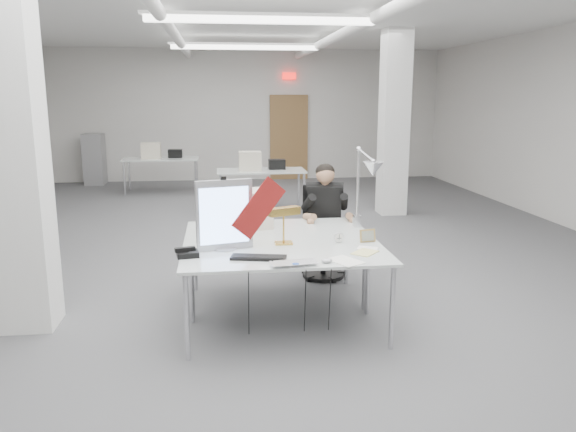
{
  "coord_description": "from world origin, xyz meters",
  "views": [
    {
      "loc": [
        -0.55,
        -7.13,
        2.09
      ],
      "look_at": [
        0.08,
        -2.0,
        0.97
      ],
      "focal_mm": 35.0,
      "sensor_mm": 36.0,
      "label": 1
    }
  ],
  "objects_px": {
    "desk_main": "(286,254)",
    "beige_monitor": "(249,209)",
    "desk_phone": "(188,254)",
    "architect_lamp": "(364,184)",
    "laptop": "(296,266)",
    "monitor": "(224,215)",
    "bankers_lamp": "(284,227)",
    "seated_person": "(325,203)",
    "office_chair": "(324,230)"
  },
  "relations": [
    {
      "from": "monitor",
      "to": "laptop",
      "type": "bearing_deg",
      "value": -61.6
    },
    {
      "from": "office_chair",
      "to": "architect_lamp",
      "type": "distance_m",
      "value": 1.14
    },
    {
      "from": "desk_main",
      "to": "office_chair",
      "type": "height_order",
      "value": "office_chair"
    },
    {
      "from": "office_chair",
      "to": "desk_phone",
      "type": "xyz_separation_m",
      "value": [
        -1.46,
        -1.56,
        0.21
      ]
    },
    {
      "from": "seated_person",
      "to": "monitor",
      "type": "bearing_deg",
      "value": -118.42
    },
    {
      "from": "desk_main",
      "to": "monitor",
      "type": "distance_m",
      "value": 0.64
    },
    {
      "from": "desk_main",
      "to": "desk_phone",
      "type": "xyz_separation_m",
      "value": [
        -0.84,
        -0.0,
        0.03
      ]
    },
    {
      "from": "laptop",
      "to": "beige_monitor",
      "type": "distance_m",
      "value": 1.48
    },
    {
      "from": "seated_person",
      "to": "bankers_lamp",
      "type": "height_order",
      "value": "seated_person"
    },
    {
      "from": "seated_person",
      "to": "beige_monitor",
      "type": "height_order",
      "value": "seated_person"
    },
    {
      "from": "desk_phone",
      "to": "monitor",
      "type": "bearing_deg",
      "value": 21.66
    },
    {
      "from": "desk_phone",
      "to": "architect_lamp",
      "type": "distance_m",
      "value": 1.87
    },
    {
      "from": "bankers_lamp",
      "to": "desk_phone",
      "type": "xyz_separation_m",
      "value": [
        -0.85,
        -0.3,
        -0.14
      ]
    },
    {
      "from": "bankers_lamp",
      "to": "beige_monitor",
      "type": "xyz_separation_m",
      "value": [
        -0.27,
        0.72,
        0.03
      ]
    },
    {
      "from": "bankers_lamp",
      "to": "desk_phone",
      "type": "distance_m",
      "value": 0.91
    },
    {
      "from": "desk_phone",
      "to": "office_chair",
      "type": "bearing_deg",
      "value": 37.52
    },
    {
      "from": "office_chair",
      "to": "monitor",
      "type": "height_order",
      "value": "monitor"
    },
    {
      "from": "desk_main",
      "to": "desk_phone",
      "type": "bearing_deg",
      "value": -179.79
    },
    {
      "from": "laptop",
      "to": "bankers_lamp",
      "type": "xyz_separation_m",
      "value": [
        -0.01,
        0.72,
        0.15
      ]
    },
    {
      "from": "office_chair",
      "to": "beige_monitor",
      "type": "height_order",
      "value": "beige_monitor"
    },
    {
      "from": "monitor",
      "to": "architect_lamp",
      "type": "height_order",
      "value": "architect_lamp"
    },
    {
      "from": "laptop",
      "to": "bankers_lamp",
      "type": "distance_m",
      "value": 0.74
    },
    {
      "from": "seated_person",
      "to": "desk_main",
      "type": "bearing_deg",
      "value": -99.96
    },
    {
      "from": "office_chair",
      "to": "monitor",
      "type": "xyz_separation_m",
      "value": [
        -1.14,
        -1.37,
        0.5
      ]
    },
    {
      "from": "desk_main",
      "to": "office_chair",
      "type": "distance_m",
      "value": 1.68
    },
    {
      "from": "office_chair",
      "to": "seated_person",
      "type": "xyz_separation_m",
      "value": [
        0.0,
        -0.05,
        0.34
      ]
    },
    {
      "from": "laptop",
      "to": "architect_lamp",
      "type": "xyz_separation_m",
      "value": [
        0.82,
        1.08,
        0.47
      ]
    },
    {
      "from": "desk_phone",
      "to": "beige_monitor",
      "type": "distance_m",
      "value": 1.19
    },
    {
      "from": "bankers_lamp",
      "to": "architect_lamp",
      "type": "xyz_separation_m",
      "value": [
        0.84,
        0.36,
        0.32
      ]
    },
    {
      "from": "beige_monitor",
      "to": "desk_main",
      "type": "bearing_deg",
      "value": -88.36
    },
    {
      "from": "laptop",
      "to": "monitor",
      "type": "bearing_deg",
      "value": 125.34
    },
    {
      "from": "laptop",
      "to": "office_chair",
      "type": "bearing_deg",
      "value": 66.6
    },
    {
      "from": "desk_main",
      "to": "beige_monitor",
      "type": "bearing_deg",
      "value": 104.3
    },
    {
      "from": "bankers_lamp",
      "to": "monitor",
      "type": "bearing_deg",
      "value": 170.02
    },
    {
      "from": "beige_monitor",
      "to": "laptop",
      "type": "bearing_deg",
      "value": -91.42
    },
    {
      "from": "seated_person",
      "to": "laptop",
      "type": "bearing_deg",
      "value": -94.68
    },
    {
      "from": "office_chair",
      "to": "laptop",
      "type": "relative_size",
      "value": 3.0
    },
    {
      "from": "desk_main",
      "to": "bankers_lamp",
      "type": "xyz_separation_m",
      "value": [
        0.01,
        0.3,
        0.18
      ]
    },
    {
      "from": "office_chair",
      "to": "beige_monitor",
      "type": "distance_m",
      "value": 1.1
    },
    {
      "from": "desk_phone",
      "to": "architect_lamp",
      "type": "relative_size",
      "value": 0.19
    },
    {
      "from": "seated_person",
      "to": "laptop",
      "type": "height_order",
      "value": "seated_person"
    },
    {
      "from": "architect_lamp",
      "to": "laptop",
      "type": "bearing_deg",
      "value": -131.81
    },
    {
      "from": "architect_lamp",
      "to": "desk_main",
      "type": "bearing_deg",
      "value": -146.57
    },
    {
      "from": "bankers_lamp",
      "to": "desk_phone",
      "type": "relative_size",
      "value": 1.81
    },
    {
      "from": "desk_main",
      "to": "monitor",
      "type": "xyz_separation_m",
      "value": [
        -0.52,
        0.19,
        0.32
      ]
    },
    {
      "from": "laptop",
      "to": "seated_person",
      "type": "bearing_deg",
      "value": 66.18
    },
    {
      "from": "laptop",
      "to": "desk_phone",
      "type": "bearing_deg",
      "value": 147.65
    },
    {
      "from": "office_chair",
      "to": "bankers_lamp",
      "type": "bearing_deg",
      "value": -103.41
    },
    {
      "from": "laptop",
      "to": "architect_lamp",
      "type": "height_order",
      "value": "architect_lamp"
    },
    {
      "from": "seated_person",
      "to": "architect_lamp",
      "type": "height_order",
      "value": "architect_lamp"
    }
  ]
}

